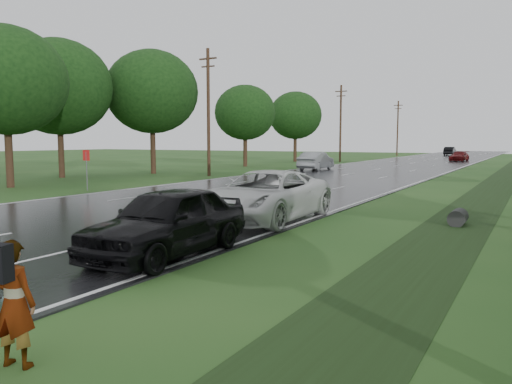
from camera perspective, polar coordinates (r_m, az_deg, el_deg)
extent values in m
cube|color=black|center=(54.59, 15.02, 2.76)|extent=(14.00, 180.00, 0.04)
cube|color=silver|center=(53.28, 22.06, 2.49)|extent=(0.12, 180.00, 0.01)
cube|color=silver|center=(56.67, 8.40, 3.04)|extent=(0.12, 180.00, 0.01)
cube|color=silver|center=(54.59, 15.02, 2.79)|extent=(0.12, 180.00, 0.01)
cube|color=black|center=(27.98, 24.81, -0.44)|extent=(2.20, 120.00, 0.01)
cylinder|color=#2D2D2D|center=(18.08, 22.08, -2.73)|extent=(0.56, 1.00, 0.56)
cylinder|color=slate|center=(29.84, -18.78, 2.27)|extent=(0.06, 0.06, 2.20)
cube|color=red|center=(29.80, -18.84, 4.00)|extent=(0.50, 0.04, 0.60)
cylinder|color=#3D2519|center=(40.07, -5.46, 8.99)|extent=(0.26, 0.26, 10.00)
cube|color=#3D2519|center=(40.52, -5.52, 14.93)|extent=(1.60, 0.12, 0.12)
cube|color=#3D2519|center=(40.43, -5.51, 14.09)|extent=(1.20, 0.10, 0.10)
cylinder|color=#3D2519|center=(66.86, 9.64, 7.69)|extent=(0.26, 0.26, 10.00)
cube|color=#3D2519|center=(67.13, 9.70, 11.28)|extent=(1.60, 0.12, 0.12)
cube|color=#3D2519|center=(67.07, 9.69, 10.77)|extent=(1.20, 0.10, 0.10)
cylinder|color=#3D2519|center=(95.58, 15.88, 7.00)|extent=(0.26, 0.26, 10.00)
cube|color=#3D2519|center=(95.76, 15.95, 9.51)|extent=(1.60, 0.12, 0.12)
cube|color=#3D2519|center=(95.72, 15.94, 9.15)|extent=(1.20, 0.10, 0.10)
cylinder|color=#3D2519|center=(33.55, -26.37, 3.61)|extent=(0.44, 0.44, 3.68)
ellipsoid|color=black|center=(33.72, -26.73, 11.33)|extent=(7.20, 7.20, 6.48)
cylinder|color=#3D2519|center=(43.62, -11.69, 4.70)|extent=(0.44, 0.44, 4.00)
ellipsoid|color=black|center=(43.80, -11.82, 11.16)|extent=(7.80, 7.80, 7.02)
cylinder|color=#3D2519|center=(54.50, -1.24, 4.71)|extent=(0.44, 0.44, 3.36)
ellipsoid|color=black|center=(54.57, -1.25, 9.07)|extent=(6.60, 6.60, 5.94)
cylinder|color=#3D2519|center=(40.93, -21.38, 4.23)|extent=(0.44, 0.44, 3.84)
ellipsoid|color=black|center=(41.11, -21.64, 11.10)|extent=(8.00, 8.00, 7.20)
cylinder|color=#3D2519|center=(67.15, 4.49, 4.99)|extent=(0.44, 0.44, 3.52)
ellipsoid|color=black|center=(67.22, 4.52, 8.73)|extent=(7.00, 7.00, 6.30)
imported|color=#A5998C|center=(7.03, -25.93, -11.40)|extent=(0.67, 0.53, 1.63)
imported|color=silver|center=(17.47, 1.12, -0.40)|extent=(3.06, 6.34, 1.74)
imported|color=black|center=(12.32, -10.09, -3.28)|extent=(2.19, 5.04, 1.69)
imported|color=gray|center=(47.50, 6.87, 3.54)|extent=(1.97, 5.25, 1.71)
imported|color=#680B0E|center=(72.88, 22.21, 3.81)|extent=(2.30, 4.79, 1.35)
imported|color=black|center=(100.57, 21.29, 4.38)|extent=(1.72, 4.83, 1.59)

